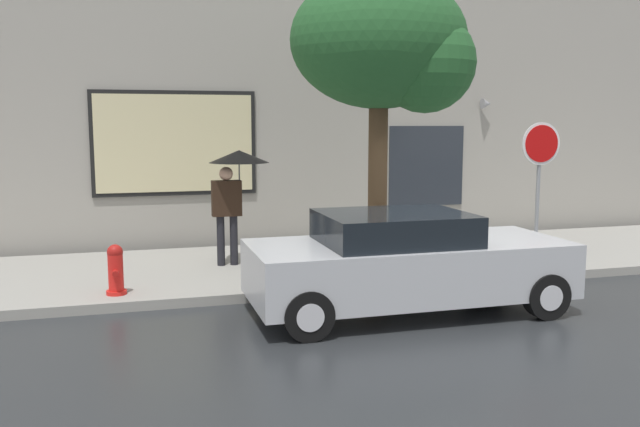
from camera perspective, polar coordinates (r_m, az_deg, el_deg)
The scene contains 8 objects.
ground_plane at distance 9.83m, azimuth 7.90°, elevation -8.13°, with size 60.00×60.00×0.00m, color #282B2D.
sidewalk at distance 12.53m, azimuth 2.36°, elevation -4.24°, with size 20.00×4.00×0.15m, color gray.
building_facade at distance 14.67m, azimuth -0.76°, elevation 10.90°, with size 20.00×0.67×7.00m.
parked_car at distance 9.54m, azimuth 7.32°, elevation -4.16°, with size 4.48×1.92×1.43m.
fire_hydrant at distance 10.37m, azimuth -16.98°, elevation -4.62°, with size 0.30×0.44×0.75m.
pedestrian_with_umbrella at distance 11.92m, azimuth -7.24°, elevation 3.41°, with size 1.06×1.06×2.04m.
street_tree at distance 11.08m, azimuth 5.85°, elevation 13.88°, with size 2.89×2.46×4.91m.
stop_sign at distance 12.64m, azimuth 18.19°, elevation 4.02°, with size 0.76×0.10×2.53m.
Camera 1 is at (-3.85, -8.64, 2.67)m, focal length 37.63 mm.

